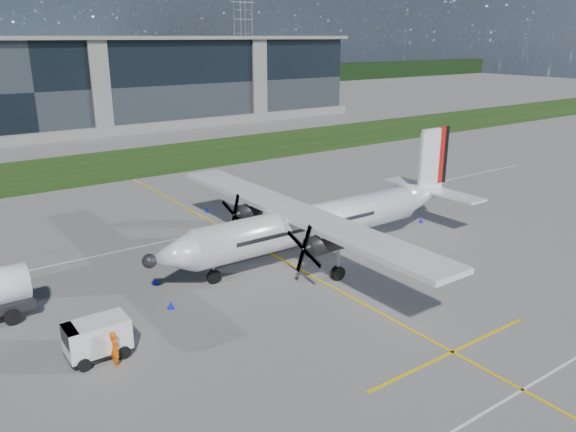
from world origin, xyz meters
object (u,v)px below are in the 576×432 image
object	(u,v)px
safety_cone_nose_port	(171,305)
safety_cone_tail	(421,220)
turboprop_aircraft	(322,200)
baggage_tug	(97,339)
ground_crew_person	(115,347)
safety_cone_stbdwing	(207,210)
safety_cone_nose_stbd	(155,281)
pylon_east	(243,38)

from	to	relation	value
safety_cone_nose_port	safety_cone_tail	xyz separation A→B (m)	(24.68, 2.41, 0.00)
turboprop_aircraft	baggage_tug	distance (m)	18.86
ground_crew_person	safety_cone_tail	bearing A→B (deg)	-78.11
baggage_tug	safety_cone_tail	world-z (taller)	baggage_tug
safety_cone_nose_port	turboprop_aircraft	bearing A→B (deg)	7.51
ground_crew_person	turboprop_aircraft	bearing A→B (deg)	-72.31
turboprop_aircraft	safety_cone_stbdwing	size ratio (longest dim) A/B	56.07
safety_cone_tail	safety_cone_stbdwing	world-z (taller)	same
ground_crew_person	safety_cone_tail	xyz separation A→B (m)	(29.44, 6.58, -0.83)
turboprop_aircraft	safety_cone_nose_stbd	distance (m)	13.05
baggage_tug	safety_cone_nose_port	world-z (taller)	baggage_tug
baggage_tug	safety_cone_stbdwing	xyz separation A→B (m)	(15.95, 18.79, -0.74)
turboprop_aircraft	safety_cone_nose_stbd	world-z (taller)	turboprop_aircraft
safety_cone_nose_stbd	turboprop_aircraft	bearing A→B (deg)	-9.81
baggage_tug	safety_cone_nose_stbd	size ratio (longest dim) A/B	6.61
ground_crew_person	safety_cone_stbdwing	world-z (taller)	ground_crew_person
ground_crew_person	safety_cone_nose_stbd	xyz separation A→B (m)	(5.36, 7.98, -0.83)
pylon_east	safety_cone_stbdwing	world-z (taller)	pylon_east
turboprop_aircraft	safety_cone_stbdwing	xyz separation A→B (m)	(-2.09, 14.29, -3.96)
ground_crew_person	baggage_tug	bearing A→B (deg)	16.39
pylon_east	safety_cone_tail	distance (m)	156.50
pylon_east	turboprop_aircraft	size ratio (longest dim) A/B	1.07
pylon_east	turboprop_aircraft	bearing A→B (deg)	-119.20
safety_cone_tail	safety_cone_stbdwing	bearing A→B (deg)	135.71
safety_cone_nose_port	ground_crew_person	bearing A→B (deg)	-138.85
safety_cone_stbdwing	pylon_east	bearing A→B (deg)	57.46
pylon_east	safety_cone_nose_stbd	world-z (taller)	pylon_east
safety_cone_nose_port	safety_cone_stbdwing	bearing A→B (deg)	56.05
ground_crew_person	safety_cone_stbdwing	size ratio (longest dim) A/B	4.33
pylon_east	safety_cone_nose_stbd	bearing A→B (deg)	-123.24
turboprop_aircraft	safety_cone_nose_stbd	bearing A→B (deg)	170.19
safety_cone_nose_port	safety_cone_nose_stbd	distance (m)	3.86
safety_cone_tail	ground_crew_person	bearing A→B (deg)	-167.40
pylon_east	safety_cone_nose_stbd	size ratio (longest dim) A/B	60.00
baggage_tug	ground_crew_person	xyz separation A→B (m)	(0.42, -1.36, 0.09)
baggage_tug	ground_crew_person	size ratio (longest dim) A/B	1.52
ground_crew_person	safety_cone_nose_stbd	bearing A→B (deg)	-34.62
ground_crew_person	safety_cone_nose_stbd	size ratio (longest dim) A/B	4.33
safety_cone_tail	safety_cone_nose_stbd	size ratio (longest dim) A/B	1.00
safety_cone_nose_port	pylon_east	bearing A→B (deg)	57.30
turboprop_aircraft	safety_cone_tail	world-z (taller)	turboprop_aircraft
turboprop_aircraft	safety_cone_nose_port	world-z (taller)	turboprop_aircraft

